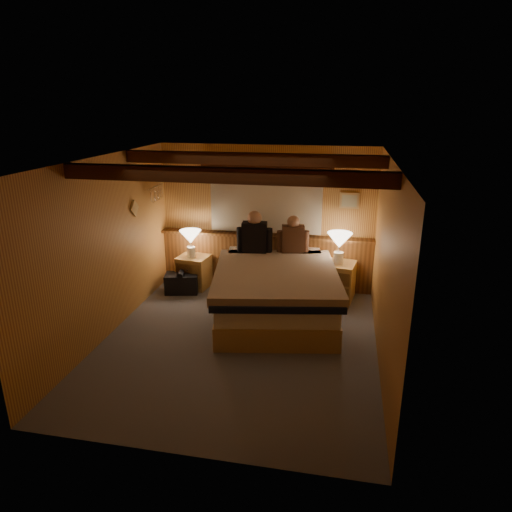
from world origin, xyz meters
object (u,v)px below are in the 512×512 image
(lamp_left, at_px, (191,238))
(person_right, at_px, (293,237))
(bed, at_px, (275,292))
(nightstand_right, at_px, (336,281))
(person_left, at_px, (254,235))
(lamp_right, at_px, (339,242))
(duffel_bag, at_px, (182,283))
(nightstand_left, at_px, (194,272))

(lamp_left, height_order, person_right, person_right)
(bed, height_order, person_right, person_right)
(nightstand_right, bearing_deg, lamp_left, -170.00)
(nightstand_right, bearing_deg, person_left, -164.35)
(lamp_right, bearing_deg, duffel_bag, -175.35)
(bed, relative_size, lamp_left, 5.31)
(lamp_right, bearing_deg, bed, -137.19)
(bed, distance_m, person_right, 1.04)
(bed, relative_size, person_right, 4.00)
(bed, bearing_deg, nightstand_left, 140.52)
(person_left, relative_size, person_right, 1.12)
(nightstand_left, bearing_deg, lamp_right, 6.06)
(nightstand_left, height_order, lamp_right, lamp_right)
(person_left, bearing_deg, bed, -62.97)
(person_left, bearing_deg, nightstand_left, 166.25)
(nightstand_left, height_order, lamp_left, lamp_left)
(lamp_right, bearing_deg, lamp_left, 179.21)
(bed, relative_size, duffel_bag, 4.18)
(lamp_left, relative_size, lamp_right, 0.92)
(nightstand_right, xyz_separation_m, lamp_right, (0.01, -0.04, 0.66))
(nightstand_left, xyz_separation_m, person_right, (1.70, -0.05, 0.73))
(nightstand_left, bearing_deg, bed, -21.85)
(lamp_left, relative_size, person_right, 0.75)
(nightstand_right, relative_size, lamp_right, 1.24)
(nightstand_left, xyz_separation_m, lamp_right, (2.43, -0.07, 0.69))
(bed, relative_size, person_left, 3.58)
(lamp_left, height_order, lamp_right, lamp_right)
(bed, height_order, lamp_left, lamp_left)
(lamp_left, xyz_separation_m, duffel_bag, (-0.11, -0.24, -0.71))
(lamp_right, relative_size, person_right, 0.82)
(person_left, relative_size, duffel_bag, 1.17)
(nightstand_left, xyz_separation_m, nightstand_right, (2.42, -0.02, 0.03))
(nightstand_left, relative_size, person_left, 0.80)
(nightstand_left, relative_size, lamp_left, 1.19)
(nightstand_right, height_order, person_left, person_left)
(nightstand_right, relative_size, person_left, 0.91)
(person_right, bearing_deg, lamp_right, -11.71)
(nightstand_left, bearing_deg, duffel_bag, -107.14)
(lamp_left, distance_m, lamp_right, 2.45)
(duffel_bag, bearing_deg, person_left, -6.87)
(nightstand_right, xyz_separation_m, lamp_left, (-2.44, -0.01, 0.58))
(nightstand_left, xyz_separation_m, lamp_left, (-0.02, -0.03, 0.60))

